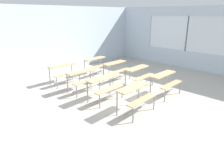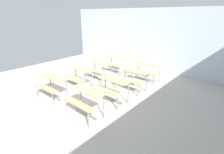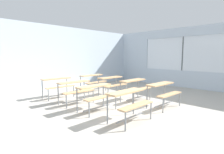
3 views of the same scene
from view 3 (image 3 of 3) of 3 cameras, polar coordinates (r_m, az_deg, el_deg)
name	(u,v)px [view 3 (image 3 of 3)]	position (r m, az deg, el deg)	size (l,w,h in m)	color
ground	(125,111)	(5.29, 4.15, -10.93)	(10.00, 9.00, 0.05)	#ADA89E
wall_back	(52,58)	(8.68, -18.87, 5.95)	(10.00, 0.12, 3.00)	silver
wall_right	(195,59)	(9.35, 25.58, 5.36)	(0.12, 9.00, 3.00)	silver
desk_bench_r0c0	(129,99)	(4.28, 5.69, -7.08)	(1.11, 0.61, 0.74)	tan
desk_bench_r0c1	(163,89)	(5.64, 16.44, -3.89)	(1.12, 0.62, 0.74)	tan
desk_bench_r1c0	(96,92)	(5.07, -5.12, -4.83)	(1.10, 0.60, 0.74)	tan
desk_bench_r1c1	(135,85)	(6.26, 7.58, -2.61)	(1.10, 0.59, 0.74)	tan
desk_bench_r2c0	(76,87)	(5.94, -11.83, -3.22)	(1.12, 0.64, 0.74)	tan
desk_bench_r2c1	(112,82)	(7.02, 0.05, -1.50)	(1.11, 0.61, 0.74)	tan
desk_bench_r3c0	(58,83)	(6.96, -17.28, -1.90)	(1.13, 0.64, 0.74)	tan
desk_bench_r3c1	(93,79)	(7.86, -6.22, -0.63)	(1.12, 0.62, 0.74)	tan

